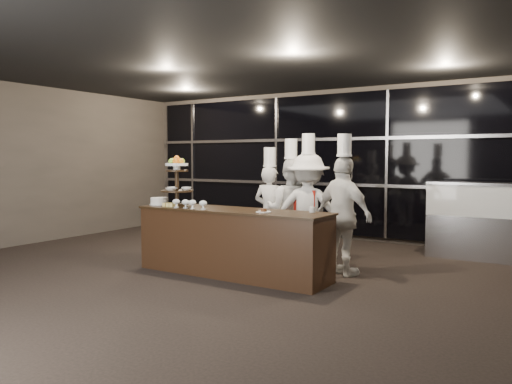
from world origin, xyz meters
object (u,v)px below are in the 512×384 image
Objects in this scene: display_case at (471,216)px; chef_c at (308,210)px; display_stand at (177,177)px; chef_a at (270,210)px; layer_cake at (159,201)px; chef_b at (291,210)px; chef_d at (344,215)px; buffet_counter at (232,242)px.

chef_c is (-1.95, -2.00, 0.17)m from display_case.
display_case is 0.66× the size of chef_c.
display_case is at bearing 45.69° from chef_c.
display_stand is 0.41× the size of chef_a.
chef_a is (1.18, 1.29, -0.19)m from layer_cake.
chef_b is (-2.33, -1.85, 0.14)m from display_case.
layer_cake is (-0.31, -0.05, -0.37)m from display_stand.
chef_c is 1.02× the size of chef_d.
chef_d is (1.31, 0.80, 0.38)m from buffet_counter.
layer_cake is at bearing -151.12° from chef_c.
chef_b is at bearing 159.57° from chef_d.
buffet_counter is at bearing 0.01° from display_stand.
chef_a is 0.92× the size of chef_d.
layer_cake is at bearing -162.01° from chef_d.
display_case is 2.98m from chef_b.
display_stand is 0.38× the size of chef_d.
display_stand is 4.76m from display_case.
buffet_counter is 1.28m from chef_c.
chef_b is (1.28, 1.19, -0.51)m from display_stand.
chef_b is at bearing -141.54° from display_case.
display_stand is at bearing -147.99° from chef_c.
layer_cake is (-1.31, -0.05, 0.51)m from buffet_counter.
chef_d is (1.03, -0.38, 0.02)m from chef_b.
display_stand is 1.82m from chef_b.
display_stand reaches higher than buffet_counter.
chef_b is 0.98× the size of chef_d.
chef_d reaches higher than chef_b.
display_case is at bearing 33.24° from chef_a.
chef_a is at bearing 172.60° from chef_b.
buffet_counter is 1.58× the size of chef_a.
layer_cake is 1.76m from chef_a.
chef_c is at bearing -22.34° from chef_b.
display_case is (2.61, 3.04, 0.22)m from buffet_counter.
chef_a is at bearing 165.24° from chef_c.
chef_b is (0.41, -0.05, 0.04)m from chef_a.
chef_d is at bearing -120.10° from display_case.
display_case is 0.67× the size of chef_d.
chef_a is 0.82m from chef_c.
chef_d is (0.66, -0.23, -0.01)m from chef_c.
buffet_counter is at bearing -103.28° from chef_b.
layer_cake is at bearing -170.89° from display_stand.
chef_d reaches higher than layer_cake.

